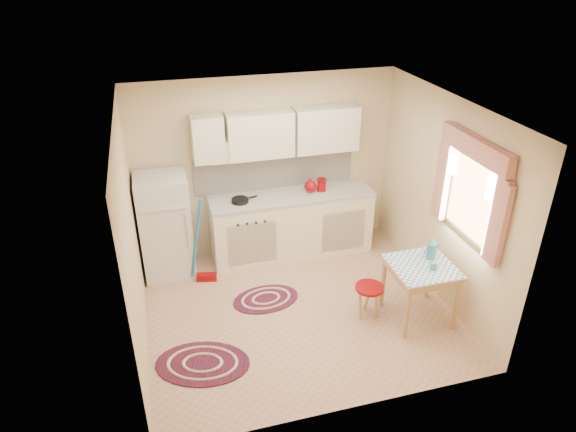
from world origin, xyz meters
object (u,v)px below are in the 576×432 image
(base_cabinets, at_px, (291,225))
(table, at_px, (419,292))
(stool, at_px, (368,301))
(fridge, at_px, (165,226))

(base_cabinets, relative_size, table, 3.12)
(base_cabinets, distance_m, stool, 1.73)
(base_cabinets, bearing_deg, fridge, -178.34)
(table, xyz_separation_m, stool, (-0.55, 0.18, -0.15))
(base_cabinets, distance_m, table, 2.10)
(fridge, bearing_deg, base_cabinets, 1.66)
(fridge, xyz_separation_m, table, (2.76, -1.77, -0.34))
(stool, bearing_deg, base_cabinets, 106.44)
(base_cabinets, height_order, stool, base_cabinets)
(fridge, relative_size, table, 1.94)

